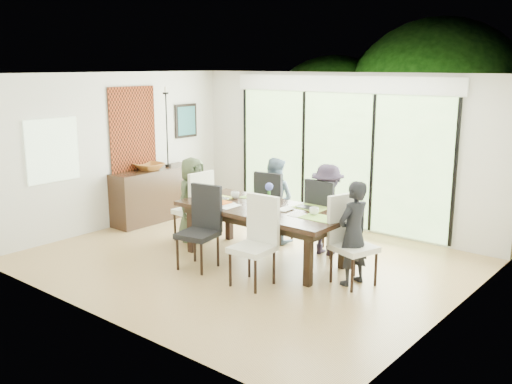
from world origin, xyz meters
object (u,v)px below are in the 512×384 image
Objects in this scene: table_top at (264,209)px; sideboard at (155,195)px; chair_far_left at (275,206)px; person_right_end at (353,233)px; chair_near_right at (252,242)px; cup_a at (235,195)px; cup_c at (314,211)px; person_left_end at (193,200)px; laptop at (217,199)px; person_far_left at (275,200)px; cup_b at (268,207)px; chair_left_end at (192,205)px; person_far_right at (327,210)px; chair_right_end at (354,241)px; vase at (269,203)px; chair_far_right at (328,216)px; bowl at (149,167)px; chair_near_left at (197,228)px.

sideboard is at bearing 171.59° from table_top.
person_right_end is (1.93, -0.85, 0.10)m from chair_far_left.
chair_near_right is at bearing -36.93° from person_right_end.
cup_a is 1.50m from cup_c.
person_left_end is 0.65m from laptop.
person_far_left is at bearing 69.81° from cup_a.
sideboard is at bearing 170.18° from cup_b.
cup_b is at bearing -8.91° from laptop.
person_far_left is at bearing 122.83° from cup_b.
table_top is 2.18× the size of chair_left_end.
sideboard is (-3.48, -0.40, -0.21)m from person_far_right.
person_right_end is at bearing -96.82° from person_left_end.
person_far_left is at bearing 149.72° from cup_c.
person_left_end reaches higher than chair_far_left.
chair_right_end is 9.17× the size of vase.
chair_far_right is 9.17× the size of vase.
person_left_end and person_right_end have the same top height.
person_right_end is 1.00× the size of person_far_left.
person_far_right reaches higher than laptop.
table_top is 0.72m from cup_a.
chair_right_end is 2.32× the size of bowl.
cup_c is at bearing 144.77° from person_far_left.
person_far_left is 1.46m from cup_c.
bowl is (-3.73, 0.23, 0.17)m from cup_c.
sideboard is at bearing 142.17° from chair_near_left.
chair_far_right is at bearing -74.10° from person_left_end.
chair_far_right is 0.98m from vase.
cup_a is at bearing 136.84° from chair_near_right.
chair_far_left reaches higher than cup_a.
chair_far_left and chair_far_right have the same top height.
person_left_end is 1.54m from vase.
cup_c is at bearing -86.90° from person_right_end.
chair_near_left reaches higher than cup_b.
chair_right_end is 2.22m from cup_a.
chair_near_right is 1.95m from person_far_left.
person_far_right reaches higher than table_top.
chair_near_left is 9.17× the size of vase.
chair_right_end is (1.50, 0.00, -0.18)m from table_top.
person_right_end and person_far_left have the same top height.
cup_b is (0.10, -0.15, -0.02)m from vase.
person_far_left is 1.00× the size of person_far_right.
chair_right_end is at bearing 13.89° from chair_near_left.
chair_left_end is at bearing -177.51° from cup_c.
vase is at bearing -7.59° from cup_a.
vase reaches higher than table_top.
chair_near_right is at bearing -9.62° from chair_near_left.
person_left_end is at bearing 14.50° from person_far_right.
chair_far_right reaches higher than vase.
person_left_end reaches higher than chair_left_end.
chair_right_end reaches higher than cup_a.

